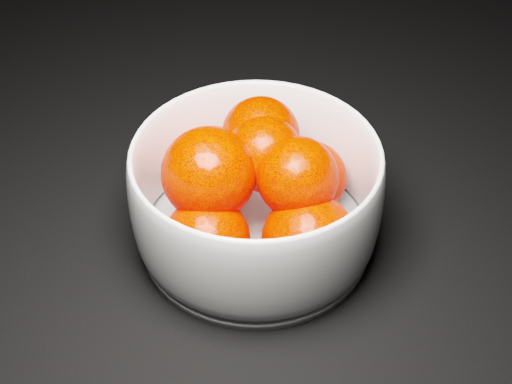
% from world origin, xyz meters
% --- Properties ---
extents(bowl, '(0.22, 0.22, 0.11)m').
position_xyz_m(bowl, '(-0.18, 0.25, 0.05)').
color(bowl, silver).
rests_on(bowl, ground).
extents(orange_pile, '(0.19, 0.18, 0.12)m').
position_xyz_m(orange_pile, '(-0.18, 0.25, 0.07)').
color(orange_pile, '#FF1A00').
rests_on(orange_pile, bowl).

